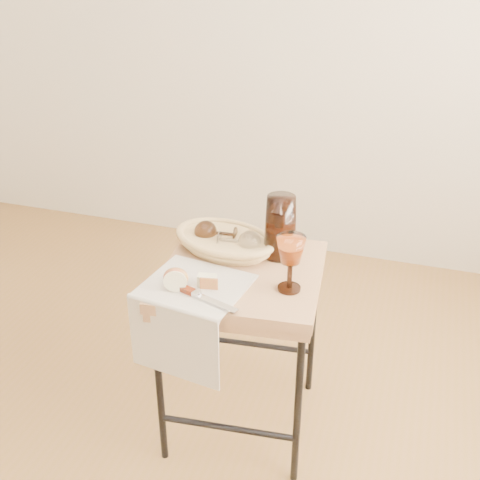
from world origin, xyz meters
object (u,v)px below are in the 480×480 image
(goblet_lying_b, at_px, (237,241))
(wine_goblet, at_px, (290,263))
(bread_basket, at_px, (225,242))
(table_knife, at_px, (199,294))
(side_table, at_px, (242,350))
(apple_half, at_px, (176,278))
(tea_towel, at_px, (195,286))
(goblet_lying_a, at_px, (218,233))
(pitcher, at_px, (280,226))

(goblet_lying_b, xyz_separation_m, wine_goblet, (0.22, -0.16, 0.04))
(bread_basket, distance_m, wine_goblet, 0.33)
(bread_basket, distance_m, table_knife, 0.32)
(side_table, xyz_separation_m, wine_goblet, (0.17, -0.07, 0.42))
(side_table, height_order, apple_half, apple_half)
(tea_towel, distance_m, table_knife, 0.07)
(bread_basket, bearing_deg, apple_half, -86.77)
(goblet_lying_a, distance_m, table_knife, 0.34)
(goblet_lying_a, bearing_deg, goblet_lying_b, 151.60)
(goblet_lying_a, relative_size, wine_goblet, 0.70)
(goblet_lying_a, relative_size, table_knife, 0.51)
(tea_towel, bearing_deg, wine_goblet, 22.34)
(wine_goblet, relative_size, table_knife, 0.73)
(goblet_lying_b, bearing_deg, wine_goblet, -42.17)
(side_table, xyz_separation_m, goblet_lying_a, (-0.13, 0.13, 0.38))
(wine_goblet, bearing_deg, goblet_lying_a, 146.95)
(pitcher, xyz_separation_m, table_knife, (-0.16, -0.33, -0.09))
(apple_half, bearing_deg, tea_towel, 15.99)
(bread_basket, height_order, table_knife, bread_basket)
(side_table, relative_size, tea_towel, 2.12)
(goblet_lying_a, xyz_separation_m, table_knife, (0.06, -0.33, -0.04))
(side_table, height_order, pitcher, pitcher)
(apple_half, bearing_deg, wine_goblet, -0.56)
(goblet_lying_a, relative_size, apple_half, 1.68)
(side_table, height_order, goblet_lying_a, goblet_lying_a)
(apple_half, bearing_deg, goblet_lying_b, 49.77)
(side_table, relative_size, goblet_lying_b, 5.13)
(side_table, bearing_deg, pitcher, 55.78)
(wine_goblet, bearing_deg, goblet_lying_b, 144.05)
(pitcher, height_order, table_knife, pitcher)
(tea_towel, bearing_deg, goblet_lying_a, 101.90)
(goblet_lying_a, bearing_deg, pitcher, 176.55)
(apple_half, bearing_deg, pitcher, 32.70)
(pitcher, bearing_deg, goblet_lying_b, -158.70)
(tea_towel, xyz_separation_m, bread_basket, (0.01, 0.25, 0.02))
(bread_basket, distance_m, apple_half, 0.29)
(bread_basket, xyz_separation_m, apple_half, (-0.06, -0.29, 0.01))
(bread_basket, distance_m, goblet_lying_a, 0.04)
(bread_basket, relative_size, goblet_lying_b, 2.59)
(goblet_lying_a, xyz_separation_m, apple_half, (-0.03, -0.30, -0.01))
(side_table, relative_size, pitcher, 2.54)
(goblet_lying_b, distance_m, table_knife, 0.30)
(pitcher, relative_size, table_knife, 1.02)
(pitcher, distance_m, table_knife, 0.38)
(side_table, xyz_separation_m, table_knife, (-0.07, -0.20, 0.34))
(side_table, height_order, table_knife, table_knife)
(goblet_lying_a, height_order, table_knife, goblet_lying_a)
(bread_basket, xyz_separation_m, pitcher, (0.19, 0.02, 0.08))
(pitcher, bearing_deg, table_knife, -110.00)
(tea_towel, height_order, goblet_lying_a, goblet_lying_a)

